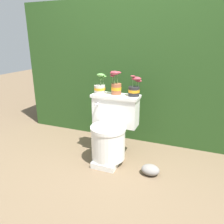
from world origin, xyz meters
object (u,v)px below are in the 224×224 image
potted_plant_left (100,87)px  potted_plant_midleft (116,85)px  toilet (111,131)px  potted_plant_middle (134,89)px  garden_stone (150,170)px

potted_plant_left → potted_plant_midleft: (0.18, 0.01, 0.03)m
toilet → potted_plant_midleft: (-0.00, 0.15, 0.45)m
potted_plant_middle → garden_stone: bearing=-46.8°
potted_plant_midleft → potted_plant_middle: potted_plant_midleft is taller
toilet → garden_stone: (0.46, -0.13, -0.28)m
potted_plant_midleft → garden_stone: bearing=-31.3°
potted_plant_middle → garden_stone: 0.81m
garden_stone → toilet: bearing=163.8°
toilet → potted_plant_left: bearing=143.0°
toilet → potted_plant_midleft: 0.47m
potted_plant_left → potted_plant_midleft: 0.18m
potted_plant_midleft → potted_plant_middle: (0.20, 0.00, -0.02)m
potted_plant_left → garden_stone: potted_plant_left is taller
potted_plant_left → potted_plant_midleft: potted_plant_midleft is taller
potted_plant_midleft → potted_plant_middle: bearing=0.6°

